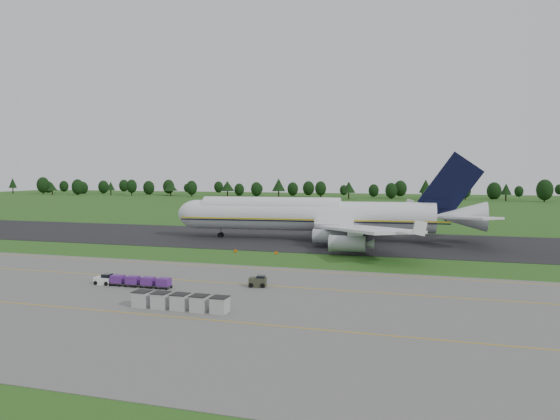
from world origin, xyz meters
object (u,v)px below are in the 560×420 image
(utility_cart, at_px, (258,282))
(edge_markers, at_px, (256,252))
(aircraft, at_px, (317,215))
(baggage_train, at_px, (131,281))
(uld_row, at_px, (180,302))

(utility_cart, height_order, edge_markers, utility_cart)
(aircraft, xyz_separation_m, baggage_train, (-12.20, -56.46, -4.84))
(utility_cart, bearing_deg, uld_row, -106.68)
(aircraft, height_order, baggage_train, aircraft)
(baggage_train, height_order, edge_markers, baggage_train)
(aircraft, height_order, edge_markers, aircraft)
(utility_cart, height_order, uld_row, uld_row)
(baggage_train, distance_m, uld_row, 15.22)
(aircraft, distance_m, baggage_train, 57.96)
(baggage_train, distance_m, edge_markers, 33.70)
(baggage_train, xyz_separation_m, utility_cart, (16.29, 4.77, -0.13))
(edge_markers, bearing_deg, aircraft, 74.64)
(baggage_train, xyz_separation_m, edge_markers, (5.81, 33.19, -0.52))
(aircraft, relative_size, uld_row, 6.16)
(uld_row, bearing_deg, baggage_train, 142.64)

